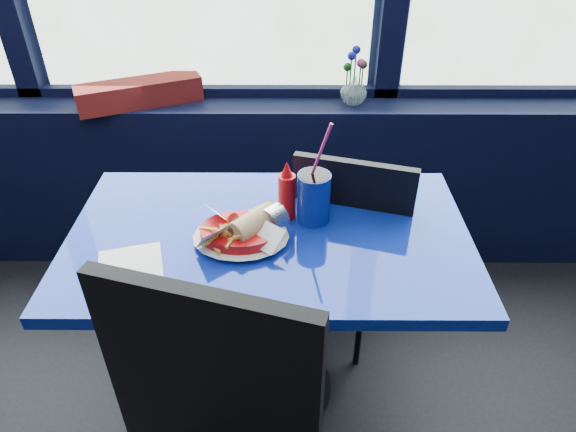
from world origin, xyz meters
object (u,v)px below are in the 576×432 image
object	(u,v)px
planter_box	(140,93)
ketchup_bottle	(287,194)
near_table	(270,278)
soda_cup	(314,197)
chair_near_back	(336,239)
food_basket	(242,231)
flower_vase	(354,87)

from	to	relation	value
planter_box	ketchup_bottle	xyz separation A→B (m)	(0.63, -0.76, -0.01)
near_table	planter_box	distance (m)	1.05
near_table	soda_cup	xyz separation A→B (m)	(0.13, 0.07, 0.27)
near_table	chair_near_back	bearing A→B (deg)	48.58
chair_near_back	soda_cup	world-z (taller)	soda_cup
planter_box	near_table	bearing A→B (deg)	-78.98
near_table	food_basket	xyz separation A→B (m)	(-0.08, -0.04, 0.21)
flower_vase	ketchup_bottle	bearing A→B (deg)	-109.80
flower_vase	food_basket	xyz separation A→B (m)	(-0.41, -0.89, -0.09)
food_basket	ketchup_bottle	xyz separation A→B (m)	(0.13, 0.12, 0.05)
ketchup_bottle	near_table	bearing A→B (deg)	-123.23
food_basket	planter_box	bearing A→B (deg)	98.35
flower_vase	food_basket	distance (m)	0.98
chair_near_back	ketchup_bottle	distance (m)	0.40
near_table	chair_near_back	size ratio (longest dim) A/B	1.32
chair_near_back	food_basket	bearing A→B (deg)	60.30
near_table	soda_cup	world-z (taller)	soda_cup
near_table	flower_vase	xyz separation A→B (m)	(0.33, 0.85, 0.31)
chair_near_back	planter_box	bearing A→B (deg)	-19.35
near_table	chair_near_back	distance (m)	0.35
chair_near_back	ketchup_bottle	xyz separation A→B (m)	(-0.18, -0.18, 0.32)
near_table	soda_cup	distance (m)	0.31
planter_box	soda_cup	world-z (taller)	soda_cup
chair_near_back	food_basket	world-z (taller)	chair_near_back
ketchup_bottle	soda_cup	world-z (taller)	soda_cup
near_table	food_basket	size ratio (longest dim) A/B	3.93
food_basket	ketchup_bottle	size ratio (longest dim) A/B	1.54
ketchup_bottle	flower_vase	bearing A→B (deg)	70.20
near_table	food_basket	bearing A→B (deg)	-155.12
near_table	planter_box	world-z (taller)	planter_box
chair_near_back	food_basket	distance (m)	0.50
chair_near_back	flower_vase	xyz separation A→B (m)	(0.10, 0.59, 0.35)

